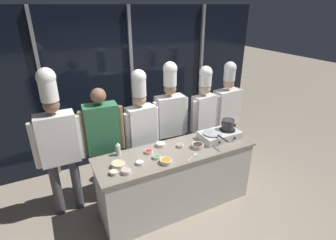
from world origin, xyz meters
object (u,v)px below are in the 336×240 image
Objects in this scene: portable_stove at (220,135)px; prep_bowl_soy_glaze at (198,145)px; prep_bowl_scallions at (157,157)px; chef_pastry at (204,112)px; frying_pan at (213,132)px; prep_bowl_mushrooms at (180,145)px; prep_bowl_bell_pepper at (149,151)px; prep_bowl_noodles at (114,172)px; chef_apprentice at (226,108)px; serving_spoon_slotted at (194,156)px; prep_bowl_carrots at (166,161)px; prep_bowl_rice at (140,163)px; chef_sous at (141,125)px; chef_head at (58,138)px; prep_bowl_bean_sprouts at (161,144)px; prep_bowl_ginger at (118,165)px; stock_pot at (228,124)px; squeeze_bottle_clear at (118,149)px; chef_line at (170,115)px; person_guest at (103,136)px.

portable_stove reaches higher than prep_bowl_soy_glaze.
prep_bowl_scallions is at bearing 179.32° from prep_bowl_soy_glaze.
chef_pastry is at bearing 51.17° from prep_bowl_soy_glaze.
prep_bowl_scallions is (-0.91, -0.07, -0.12)m from frying_pan.
prep_bowl_bell_pepper is (-0.45, 0.05, -0.00)m from prep_bowl_mushrooms.
chef_apprentice is (2.25, 0.81, 0.12)m from prep_bowl_noodles.
serving_spoon_slotted is (-0.59, -0.25, -0.05)m from portable_stove.
prep_bowl_carrots reaches higher than prep_bowl_mushrooms.
chef_sous is at bearing 66.84° from prep_bowl_rice.
chef_head is (-1.69, 0.65, 0.21)m from prep_bowl_soy_glaze.
prep_bowl_bell_pepper is at bearing 164.54° from prep_bowl_soy_glaze.
portable_stove is at bearing -3.88° from prep_bowl_mushrooms.
prep_bowl_scallions is at bearing 18.45° from chef_apprentice.
frying_pan is 4.50× the size of prep_bowl_scallions.
portable_stove reaches higher than prep_bowl_mushrooms.
prep_bowl_carrots is at bearing -5.96° from prep_bowl_noodles.
chef_pastry is 0.52m from chef_apprentice.
prep_bowl_bean_sprouts reaches higher than serving_spoon_slotted.
prep_bowl_noodles is 0.59× the size of prep_bowl_ginger.
chef_sous is (0.09, 0.48, 0.17)m from prep_bowl_bell_pepper.
stock_pot is 1.19m from prep_bowl_scallions.
squeeze_bottle_clear is at bearing 72.73° from prep_bowl_ginger.
prep_bowl_bell_pepper is (0.20, 0.20, -0.00)m from prep_bowl_rice.
chef_sous is at bearing 12.76° from chef_line.
prep_bowl_carrots is (-0.98, -0.22, -0.03)m from portable_stove.
chef_pastry reaches higher than prep_bowl_soy_glaze.
prep_bowl_bell_pepper is (0.37, -0.13, -0.07)m from squeeze_bottle_clear.
person_guest reaches higher than frying_pan.
serving_spoon_slotted is 0.11× the size of chef_head.
prep_bowl_rice and prep_bowl_bell_pepper have the same top height.
chef_pastry is (0.25, 0.59, 0.05)m from frying_pan.
chef_line is (0.98, 0.45, 0.11)m from squeeze_bottle_clear.
frying_pan is 0.92m from prep_bowl_scallions.
prep_bowl_mushrooms is at bearing 176.12° from portable_stove.
stock_pot is 0.11× the size of chef_line.
stock_pot reaches higher than prep_bowl_ginger.
prep_bowl_rice is at bearing 168.01° from serving_spoon_slotted.
prep_bowl_carrots is 0.68× the size of serving_spoon_slotted.
prep_bowl_ginger is at bearing -174.64° from prep_bowl_mushrooms.
squeeze_bottle_clear is 0.40m from prep_bowl_bell_pepper.
portable_stove is 1.01m from prep_bowl_carrots.
prep_bowl_noodles is at bearing -114.44° from squeeze_bottle_clear.
stock_pot reaches higher than prep_bowl_noodles.
prep_bowl_mushrooms reaches higher than prep_bowl_rice.
prep_bowl_noodles is at bearing 14.78° from chef_apprentice.
prep_bowl_scallions is 0.68× the size of prep_bowl_carrots.
frying_pan reaches higher than prep_bowl_soy_glaze.
frying_pan reaches higher than prep_bowl_ginger.
chef_apprentice is (0.52, 0.06, -0.04)m from chef_pastry.
prep_bowl_noodles is 2.39m from chef_apprentice.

